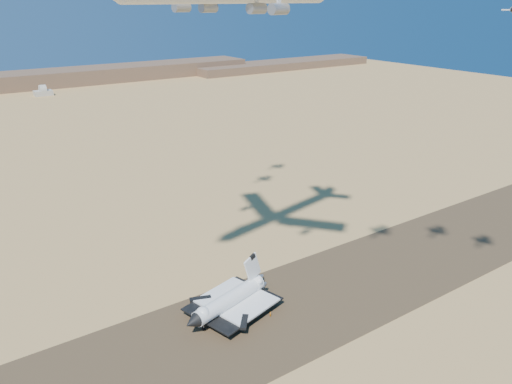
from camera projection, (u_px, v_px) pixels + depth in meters
ground at (257, 322)px, 164.67m from camera, size 1200.00×1200.00×0.00m
runway at (257, 322)px, 164.66m from camera, size 600.00×50.00×0.06m
ridgeline at (54, 81)px, 601.93m from camera, size 960.00×90.00×18.00m
shuttle at (229, 302)px, 167.14m from camera, size 36.81×28.48×18.02m
crew_a at (270, 314)px, 166.92m from camera, size 0.50×0.72×1.88m
crew_b at (251, 316)px, 166.26m from camera, size 0.51×0.84×1.68m
crew_c at (254, 317)px, 165.95m from camera, size 1.07×0.90×1.62m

